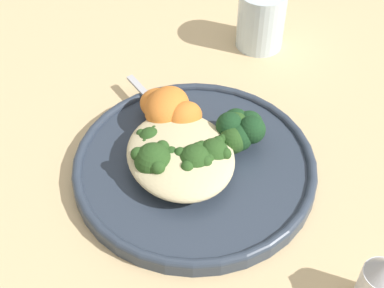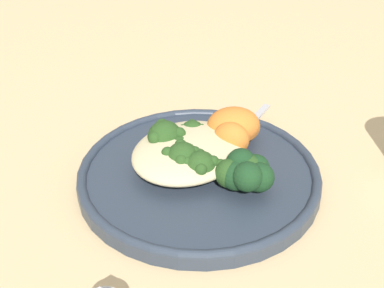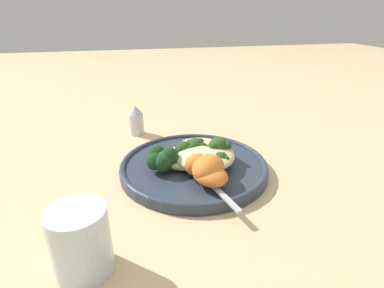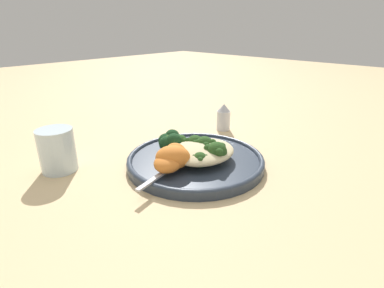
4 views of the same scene
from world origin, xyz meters
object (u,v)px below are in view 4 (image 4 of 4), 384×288
at_px(broccoli_stalk_6, 171,144).
at_px(spoon, 168,169).
at_px(water_glass, 57,150).
at_px(plate, 196,160).
at_px(sweet_potato_chunk_1, 169,163).
at_px(sweet_potato_chunk_0, 176,153).
at_px(kale_tuft, 171,141).
at_px(broccoli_stalk_1, 211,153).
at_px(broccoli_stalk_5, 180,144).
at_px(quinoa_mound, 202,151).
at_px(broccoli_stalk_4, 193,145).
at_px(broccoli_stalk_2, 202,153).
at_px(salt_shaker, 224,117).
at_px(broccoli_stalk_0, 195,159).
at_px(broccoli_stalk_3, 202,147).
at_px(sweet_potato_chunk_2, 172,157).

height_order(broccoli_stalk_6, spoon, broccoli_stalk_6).
bearing_deg(water_glass, plate, 137.57).
relative_size(plate, sweet_potato_chunk_1, 4.37).
xyz_separation_m(sweet_potato_chunk_0, kale_tuft, (-0.04, -0.06, -0.00)).
bearing_deg(plate, broccoli_stalk_1, 88.20).
relative_size(broccoli_stalk_5, sweet_potato_chunk_0, 1.69).
distance_m(quinoa_mound, sweet_potato_chunk_1, 0.09).
xyz_separation_m(broccoli_stalk_4, sweet_potato_chunk_1, (0.09, 0.03, -0.00)).
bearing_deg(plate, broccoli_stalk_2, 74.59).
distance_m(quinoa_mound, broccoli_stalk_6, 0.07).
height_order(sweet_potato_chunk_1, salt_shaker, salt_shaker).
xyz_separation_m(broccoli_stalk_5, salt_shaker, (-0.23, -0.06, -0.00)).
distance_m(plate, broccoli_stalk_2, 0.03).
distance_m(broccoli_stalk_1, sweet_potato_chunk_0, 0.07).
relative_size(broccoli_stalk_1, broccoli_stalk_2, 1.38).
relative_size(plate, broccoli_stalk_0, 3.52).
bearing_deg(broccoli_stalk_5, quinoa_mound, -130.81).
bearing_deg(broccoli_stalk_4, plate, -130.51).
bearing_deg(broccoli_stalk_1, broccoli_stalk_4, 132.39).
height_order(spoon, salt_shaker, salt_shaker).
distance_m(broccoli_stalk_3, broccoli_stalk_4, 0.02).
bearing_deg(broccoli_stalk_2, sweet_potato_chunk_1, -149.59).
bearing_deg(quinoa_mound, sweet_potato_chunk_2, -9.84).
xyz_separation_m(broccoli_stalk_6, sweet_potato_chunk_0, (0.03, 0.05, 0.00)).
relative_size(broccoli_stalk_0, kale_tuft, 1.37).
bearing_deg(kale_tuft, broccoli_stalk_4, 110.66).
distance_m(broccoli_stalk_4, broccoli_stalk_6, 0.05).
distance_m(water_glass, salt_shaker, 0.44).
height_order(quinoa_mound, broccoli_stalk_4, broccoli_stalk_4).
height_order(broccoli_stalk_6, water_glass, water_glass).
relative_size(broccoli_stalk_3, sweet_potato_chunk_2, 1.35).
height_order(broccoli_stalk_2, sweet_potato_chunk_1, sweet_potato_chunk_1).
bearing_deg(broccoli_stalk_0, sweet_potato_chunk_1, -119.61).
distance_m(plate, kale_tuft, 0.07).
relative_size(broccoli_stalk_0, water_glass, 0.93).
height_order(broccoli_stalk_2, spoon, broccoli_stalk_2).
xyz_separation_m(broccoli_stalk_1, salt_shaker, (-0.23, -0.14, -0.00)).
bearing_deg(sweet_potato_chunk_0, kale_tuft, -125.84).
bearing_deg(broccoli_stalk_1, broccoli_stalk_2, 153.93).
relative_size(broccoli_stalk_1, spoon, 0.77).
height_order(broccoli_stalk_3, salt_shaker, salt_shaker).
xyz_separation_m(broccoli_stalk_1, sweet_potato_chunk_1, (0.08, -0.03, -0.00)).
xyz_separation_m(sweet_potato_chunk_2, spoon, (0.01, 0.00, -0.02)).
bearing_deg(spoon, sweet_potato_chunk_2, 178.75).
bearing_deg(plate, broccoli_stalk_0, 40.91).
bearing_deg(broccoli_stalk_0, broccoli_stalk_1, 62.58).
bearing_deg(kale_tuft, sweet_potato_chunk_0, 54.16).
bearing_deg(broccoli_stalk_5, spoon, 166.25).
bearing_deg(broccoli_stalk_5, broccoli_stalk_3, -116.96).
distance_m(broccoli_stalk_3, sweet_potato_chunk_1, 0.10).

